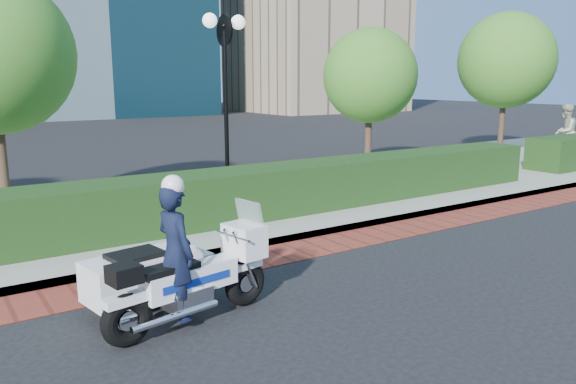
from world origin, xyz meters
TOP-DOWN VIEW (x-y plane):
  - ground at (0.00, 0.00)m, footprint 120.00×120.00m
  - brick_strip at (0.00, 1.50)m, footprint 60.00×1.00m
  - sidewalk at (0.00, 6.00)m, footprint 60.00×8.00m
  - hedge_main at (0.00, 3.60)m, footprint 18.00×1.20m
  - lamppost at (1.00, 5.20)m, footprint 1.02×0.70m
  - tree_c at (6.50, 6.50)m, footprint 2.80×2.80m
  - tree_d at (13.00, 6.50)m, footprint 3.40×3.40m
  - police_motorcycle at (-2.54, 0.08)m, footprint 2.32×1.66m
  - pedestrian at (14.14, 4.73)m, footprint 1.07×0.90m

SIDE VIEW (x-z plane):
  - ground at x=0.00m, z-range 0.00..0.00m
  - brick_strip at x=0.00m, z-range 0.00..0.01m
  - sidewalk at x=0.00m, z-range 0.00..0.15m
  - police_motorcycle at x=-2.54m, z-range -0.30..1.58m
  - hedge_main at x=0.00m, z-range 0.15..1.15m
  - pedestrian at x=14.14m, z-range 0.15..2.12m
  - lamppost at x=1.00m, z-range 0.85..5.06m
  - tree_c at x=6.50m, z-range 0.90..5.20m
  - tree_d at x=13.00m, z-range 1.03..6.19m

